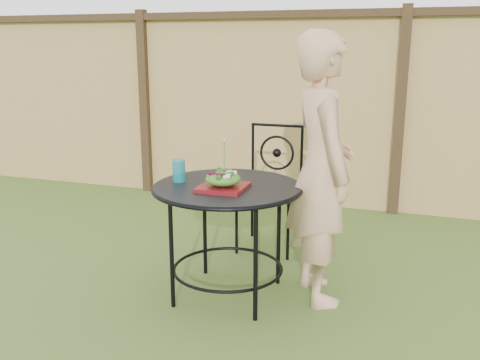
{
  "coord_description": "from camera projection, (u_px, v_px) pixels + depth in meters",
  "views": [
    {
      "loc": [
        1.46,
        -2.91,
        1.56
      ],
      "look_at": [
        0.45,
        0.09,
        0.75
      ],
      "focal_mm": 40.0,
      "sensor_mm": 36.0,
      "label": 1
    }
  ],
  "objects": [
    {
      "name": "fence",
      "position": [
        264.0,
        108.0,
        5.29
      ],
      "size": [
        8.0,
        0.12,
        1.9
      ],
      "color": "tan",
      "rests_on": "ground"
    },
    {
      "name": "fork",
      "position": [
        224.0,
        157.0,
        3.11
      ],
      "size": [
        0.01,
        0.01,
        0.18
      ],
      "primitive_type": "cylinder",
      "color": "silver",
      "rests_on": "salad"
    },
    {
      "name": "salad",
      "position": [
        223.0,
        179.0,
        3.14
      ],
      "size": [
        0.21,
        0.21,
        0.08
      ],
      "primitive_type": "ellipsoid",
      "color": "#235614",
      "rests_on": "salad_plate"
    },
    {
      "name": "patio_chair",
      "position": [
        271.0,
        184.0,
        4.15
      ],
      "size": [
        0.46,
        0.46,
        0.95
      ],
      "color": "black",
      "rests_on": "ground"
    },
    {
      "name": "salad_plate",
      "position": [
        223.0,
        187.0,
        3.16
      ],
      "size": [
        0.27,
        0.27,
        0.02
      ],
      "primitive_type": "cube",
      "color": "#500B10",
      "rests_on": "patio_table"
    },
    {
      "name": "patio_table",
      "position": [
        227.0,
        207.0,
        3.28
      ],
      "size": [
        0.92,
        0.92,
        0.72
      ],
      "color": "black",
      "rests_on": "ground"
    },
    {
      "name": "diner",
      "position": [
        321.0,
        170.0,
        3.22
      ],
      "size": [
        0.63,
        0.71,
        1.64
      ],
      "primitive_type": "imported",
      "rotation": [
        0.0,
        0.0,
        2.07
      ],
      "color": "tan",
      "rests_on": "ground"
    },
    {
      "name": "drinking_glass",
      "position": [
        179.0,
        171.0,
        3.32
      ],
      "size": [
        0.08,
        0.08,
        0.14
      ],
      "primitive_type": "cylinder",
      "color": "#0B7080",
      "rests_on": "patio_table"
    },
    {
      "name": "ground",
      "position": [
        170.0,
        288.0,
        3.51
      ],
      "size": [
        60.0,
        60.0,
        0.0
      ],
      "primitive_type": "plane",
      "color": "#2B4B18",
      "rests_on": "ground"
    }
  ]
}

